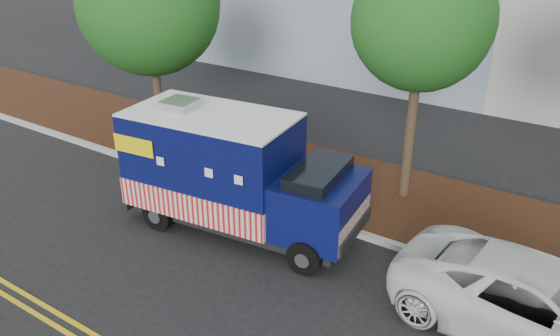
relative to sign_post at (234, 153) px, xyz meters
The scene contains 8 objects.
ground 2.91m from the sign_post, 36.70° to the right, with size 120.00×120.00×0.00m, color black.
curb 2.41m from the sign_post, ahead, with size 120.00×0.18×0.15m, color #9E9E99.
mulch_strip 3.08m from the sign_post, 41.99° to the left, with size 120.00×4.00×0.15m, color black.
tree_a 5.52m from the sign_post, 162.30° to the left, with size 4.34×4.34×6.82m.
tree_b 5.93m from the sign_post, 27.93° to the left, with size 3.43×3.43×6.58m.
sign_post is the anchor object (origin of this frame).
food_truck 1.82m from the sign_post, 53.97° to the right, with size 6.11×2.82×3.12m.
white_car 8.38m from the sign_post, 10.37° to the right, with size 2.49×5.40×1.50m, color silver.
Camera 1 is at (6.45, -9.12, 7.30)m, focal length 35.00 mm.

